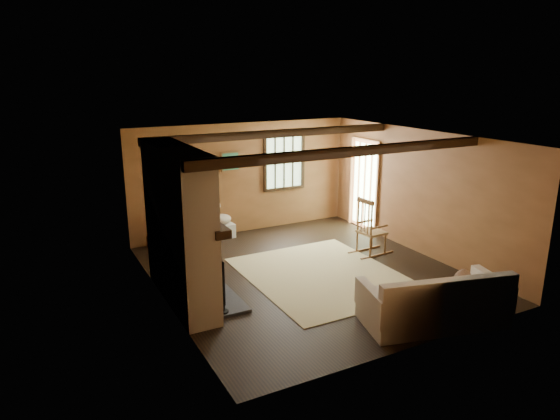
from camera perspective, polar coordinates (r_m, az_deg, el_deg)
ground at (r=8.90m, az=3.07°, el=-7.23°), size 5.50×5.50×0.00m
room_envelope at (r=8.73m, az=3.61°, el=3.57°), size 5.02×5.52×2.44m
fireplace at (r=7.67m, az=-11.26°, el=-2.51°), size 1.02×2.30×2.40m
rug at (r=8.84m, az=4.86°, el=-7.41°), size 2.50×3.00×0.01m
rocking_chair at (r=9.82m, az=10.26°, el=-2.30°), size 0.84×0.49×1.13m
sofa at (r=7.43m, az=17.34°, el=-10.31°), size 2.17×1.36×0.81m
firewood_pile at (r=10.46m, az=-13.01°, el=-3.30°), size 0.73×0.13×0.26m
laundry_basket at (r=10.76m, az=-6.69°, el=-2.37°), size 0.53×0.42×0.30m
basket_pillow at (r=10.68m, az=-6.73°, el=-1.05°), size 0.52×0.46×0.22m
armchair at (r=10.10m, az=-10.17°, el=-2.39°), size 1.14×1.14×0.74m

